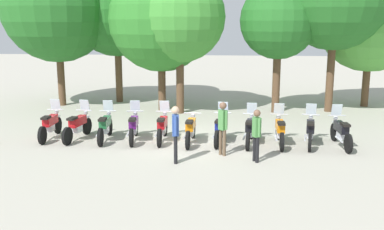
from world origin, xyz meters
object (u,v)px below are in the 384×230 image
(motorcycle_1, at_px, (78,125))
(motorcycle_5, at_px, (191,129))
(motorcycle_6, at_px, (220,128))
(motorcycle_10, at_px, (341,132))
(tree_2, at_px, (161,20))
(tree_0, at_px, (57,7))
(motorcycle_8, at_px, (280,130))
(motorcycle_3, at_px, (134,126))
(tree_6, at_px, (371,18))
(motorcycle_9, at_px, (310,131))
(person_0, at_px, (223,124))
(person_2, at_px, (175,130))
(person_1, at_px, (256,132))
(motorcycle_4, at_px, (162,127))
(tree_3, at_px, (180,17))
(tree_1, at_px, (117,10))
(motorcycle_2, at_px, (105,126))
(motorcycle_7, at_px, (250,130))
(motorcycle_0, at_px, (50,125))
(tree_4, at_px, (279,21))

(motorcycle_1, distance_m, motorcycle_5, 4.15)
(motorcycle_5, bearing_deg, motorcycle_6, -77.96)
(motorcycle_10, xyz_separation_m, tree_2, (-7.08, 5.82, 3.77))
(motorcycle_1, height_order, tree_0, tree_0)
(motorcycle_1, bearing_deg, motorcycle_8, -83.17)
(motorcycle_5, relative_size, motorcycle_8, 1.00)
(tree_0, bearing_deg, motorcycle_3, -51.79)
(tree_2, relative_size, tree_6, 0.96)
(motorcycle_9, height_order, person_0, person_0)
(motorcycle_1, bearing_deg, motorcycle_3, -81.95)
(person_0, bearing_deg, person_2, 167.84)
(motorcycle_1, bearing_deg, tree_6, -50.92)
(person_0, relative_size, person_1, 1.06)
(motorcycle_4, relative_size, tree_6, 0.31)
(motorcycle_5, xyz_separation_m, motorcycle_6, (1.04, 0.18, 0.01))
(motorcycle_3, xyz_separation_m, motorcycle_6, (3.12, -0.01, 0.00))
(person_1, bearing_deg, tree_3, -92.06)
(person_2, bearing_deg, motorcycle_3, 118.21)
(motorcycle_9, xyz_separation_m, tree_1, (-8.65, 7.80, 4.23))
(motorcycle_2, relative_size, tree_3, 0.34)
(motorcycle_2, relative_size, tree_6, 0.31)
(tree_1, bearing_deg, motorcycle_7, -49.96)
(tree_0, bearing_deg, motorcycle_2, -58.11)
(motorcycle_1, height_order, motorcycle_7, same)
(person_1, bearing_deg, motorcycle_2, -47.35)
(tree_0, xyz_separation_m, tree_6, (15.29, 0.97, -0.51))
(motorcycle_2, bearing_deg, motorcycle_0, 84.17)
(motorcycle_6, bearing_deg, tree_1, 43.01)
(motorcycle_3, distance_m, motorcycle_9, 6.24)
(motorcycle_0, height_order, tree_1, tree_1)
(person_2, distance_m, tree_6, 13.39)
(tree_6, bearing_deg, tree_4, -158.13)
(motorcycle_7, relative_size, person_0, 1.25)
(motorcycle_2, height_order, motorcycle_10, same)
(motorcycle_1, bearing_deg, motorcycle_10, -83.05)
(tree_4, bearing_deg, motorcycle_2, -139.74)
(person_0, distance_m, tree_6, 11.85)
(motorcycle_6, distance_m, person_2, 2.83)
(person_0, height_order, tree_4, tree_4)
(motorcycle_1, height_order, motorcycle_4, same)
(person_0, bearing_deg, motorcycle_3, 109.09)
(motorcycle_0, bearing_deg, motorcycle_10, -92.59)
(motorcycle_0, xyz_separation_m, motorcycle_1, (1.04, -0.05, 0.00))
(person_1, bearing_deg, tree_1, -81.54)
(motorcycle_3, bearing_deg, motorcycle_1, 84.09)
(motorcycle_2, relative_size, tree_2, 0.33)
(motorcycle_0, height_order, person_2, person_2)
(motorcycle_4, xyz_separation_m, motorcycle_7, (3.12, -0.16, 0.00))
(person_2, bearing_deg, motorcycle_6, 53.83)
(motorcycle_7, height_order, tree_2, tree_2)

